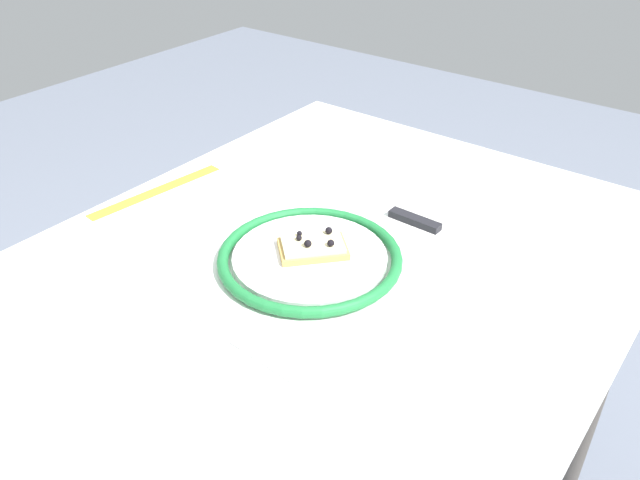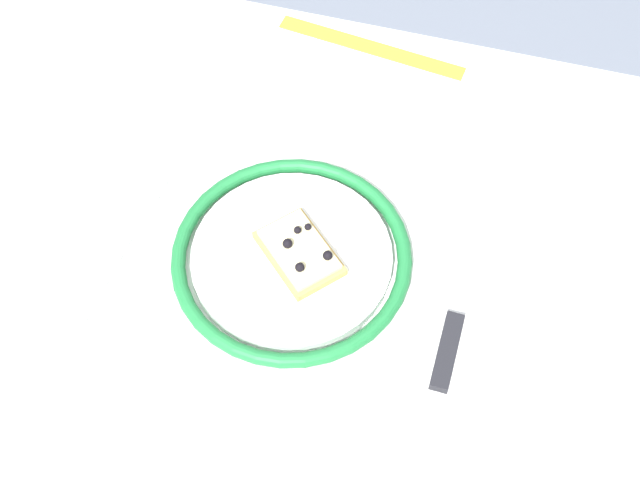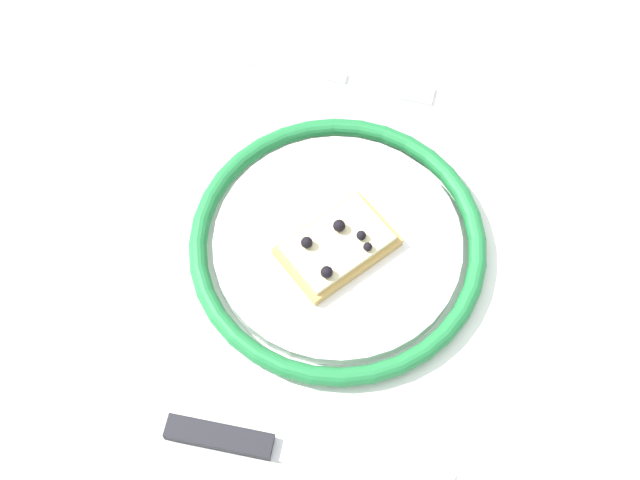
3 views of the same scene
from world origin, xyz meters
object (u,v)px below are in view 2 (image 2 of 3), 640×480
object	(u,v)px
knife	(453,325)
fork	(124,244)
plate	(292,257)
measuring_tape	(371,47)
pizza_slice_near	(299,252)
napkin	(609,142)
dining_table	(269,310)

from	to	relation	value
knife	fork	xyz separation A→B (m)	(-0.39, 0.00, -0.00)
plate	measuring_tape	xyz separation A→B (m)	(0.01, 0.35, -0.01)
fork	measuring_tape	distance (m)	0.43
pizza_slice_near	knife	bearing A→B (deg)	-10.68
fork	knife	bearing A→B (deg)	-0.47
napkin	dining_table	bearing A→B (deg)	-141.45
dining_table	fork	distance (m)	0.20
dining_table	pizza_slice_near	size ratio (longest dim) A/B	9.49
fork	measuring_tape	xyz separation A→B (m)	(0.20, 0.38, -0.00)
knife	measuring_tape	xyz separation A→B (m)	(-0.18, 0.38, -0.00)
plate	fork	xyz separation A→B (m)	(-0.19, -0.03, -0.01)
plate	measuring_tape	size ratio (longest dim) A/B	1.04
fork	plate	bearing A→B (deg)	8.95
plate	knife	size ratio (longest dim) A/B	1.13
dining_table	pizza_slice_near	xyz separation A→B (m)	(0.04, 0.02, 0.12)
dining_table	plate	bearing A→B (deg)	32.45
knife	fork	size ratio (longest dim) A/B	1.19
fork	napkin	world-z (taller)	same
pizza_slice_near	measuring_tape	size ratio (longest dim) A/B	0.45
measuring_tape	napkin	distance (m)	0.33
knife	napkin	bearing A→B (deg)	65.07
dining_table	fork	world-z (taller)	fork
pizza_slice_near	napkin	bearing A→B (deg)	39.70
measuring_tape	pizza_slice_near	bearing A→B (deg)	-82.88
pizza_slice_near	knife	distance (m)	0.19
pizza_slice_near	knife	xyz separation A→B (m)	(0.18, -0.03, -0.02)
dining_table	knife	distance (m)	0.24
dining_table	plate	distance (m)	0.12
dining_table	plate	xyz separation A→B (m)	(0.03, 0.02, 0.11)
plate	pizza_slice_near	world-z (taller)	pizza_slice_near
pizza_slice_near	napkin	distance (m)	0.42
pizza_slice_near	plate	bearing A→B (deg)	-174.27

